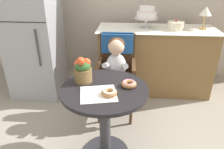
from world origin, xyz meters
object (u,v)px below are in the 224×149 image
(donut_front, at_px, (109,92))
(refrigerator, at_px, (33,34))
(flower_vase, at_px, (83,70))
(tiered_cake_stand, at_px, (147,14))
(cafe_table, at_px, (105,109))
(seated_child, at_px, (116,65))
(wicker_chair, at_px, (117,62))
(donut_mid, at_px, (129,84))
(round_layer_cake, at_px, (175,26))
(table_lamp, at_px, (206,12))

(donut_front, relative_size, refrigerator, 0.07)
(donut_front, bearing_deg, flower_vase, 139.86)
(flower_vase, xyz_separation_m, tiered_cake_stand, (0.59, 1.20, 0.25))
(cafe_table, bearing_deg, refrigerator, 133.67)
(seated_child, xyz_separation_m, refrigerator, (-1.11, 0.53, 0.17))
(wicker_chair, relative_size, donut_mid, 7.63)
(cafe_table, relative_size, flower_vase, 3.01)
(seated_child, distance_m, donut_front, 0.68)
(donut_front, xyz_separation_m, refrigerator, (-1.10, 1.20, 0.11))
(tiered_cake_stand, relative_size, refrigerator, 0.18)
(round_layer_cake, relative_size, table_lamp, 0.72)
(round_layer_cake, bearing_deg, donut_mid, -115.31)
(seated_child, bearing_deg, flower_vase, -117.64)
(wicker_chair, bearing_deg, flower_vase, -117.12)
(flower_vase, bearing_deg, donut_mid, -7.75)
(seated_child, relative_size, donut_front, 5.90)
(wicker_chair, bearing_deg, cafe_table, -100.10)
(flower_vase, bearing_deg, seated_child, 62.36)
(cafe_table, xyz_separation_m, tiered_cake_stand, (0.40, 1.30, 0.58))
(donut_front, xyz_separation_m, round_layer_cake, (0.72, 1.37, 0.21))
(cafe_table, height_order, flower_vase, flower_vase)
(cafe_table, xyz_separation_m, seated_child, (0.06, 0.57, 0.17))
(cafe_table, bearing_deg, flower_vase, 152.77)
(donut_mid, distance_m, round_layer_cake, 1.36)
(cafe_table, relative_size, wicker_chair, 0.75)
(tiered_cake_stand, xyz_separation_m, refrigerator, (-1.45, -0.20, -0.24))
(donut_mid, bearing_deg, cafe_table, -167.04)
(wicker_chair, height_order, seated_child, seated_child)
(wicker_chair, xyz_separation_m, refrigerator, (-1.11, 0.37, 0.21))
(wicker_chair, relative_size, seated_child, 1.31)
(flower_vase, height_order, table_lamp, table_lamp)
(table_lamp, bearing_deg, donut_mid, -126.41)
(donut_front, bearing_deg, table_lamp, 52.61)
(wicker_chair, relative_size, round_layer_cake, 4.63)
(seated_child, xyz_separation_m, donut_mid, (0.14, -0.53, 0.07))
(cafe_table, height_order, round_layer_cake, round_layer_cake)
(cafe_table, xyz_separation_m, flower_vase, (-0.19, 0.10, 0.32))
(tiered_cake_stand, height_order, refrigerator, refrigerator)
(round_layer_cake, bearing_deg, cafe_table, -121.49)
(cafe_table, distance_m, flower_vase, 0.39)
(donut_mid, bearing_deg, refrigerator, 139.80)
(wicker_chair, height_order, table_lamp, table_lamp)
(wicker_chair, distance_m, donut_front, 0.84)
(round_layer_cake, bearing_deg, flower_vase, -129.65)
(seated_child, distance_m, tiered_cake_stand, 0.90)
(cafe_table, relative_size, tiered_cake_stand, 2.40)
(donut_mid, xyz_separation_m, flower_vase, (-0.39, 0.05, 0.09))
(donut_mid, distance_m, table_lamp, 1.62)
(donut_front, distance_m, donut_mid, 0.21)
(wicker_chair, bearing_deg, refrigerator, 155.91)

